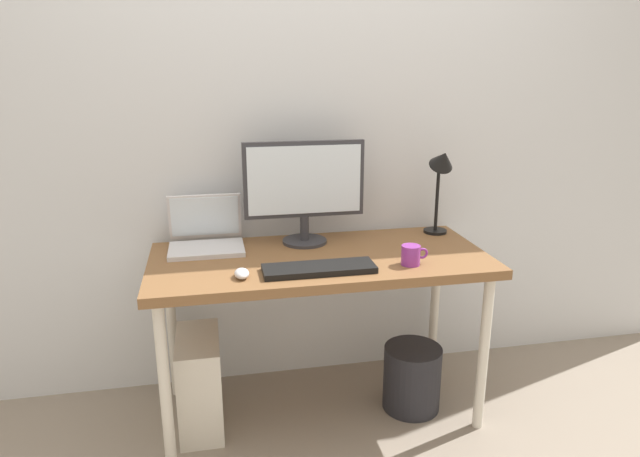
# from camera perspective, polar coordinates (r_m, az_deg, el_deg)

# --- Properties ---
(ground_plane) EXTENTS (6.00, 6.00, 0.00)m
(ground_plane) POSITION_cam_1_polar(r_m,az_deg,el_deg) (2.70, 0.00, -17.86)
(ground_plane) COLOR gray
(back_wall) EXTENTS (4.40, 0.04, 2.60)m
(back_wall) POSITION_cam_1_polar(r_m,az_deg,el_deg) (2.62, -1.69, 11.52)
(back_wall) COLOR silver
(back_wall) RESTS_ON ground_plane
(desk) EXTENTS (1.42, 0.64, 0.75)m
(desk) POSITION_cam_1_polar(r_m,az_deg,el_deg) (2.39, 0.00, -4.34)
(desk) COLOR brown
(desk) RESTS_ON ground_plane
(monitor) EXTENTS (0.54, 0.20, 0.46)m
(monitor) POSITION_cam_1_polar(r_m,az_deg,el_deg) (2.47, -1.62, 4.35)
(monitor) COLOR #333338
(monitor) RESTS_ON desk
(laptop) EXTENTS (0.32, 0.27, 0.23)m
(laptop) POSITION_cam_1_polar(r_m,az_deg,el_deg) (2.50, -11.55, -0.66)
(laptop) COLOR silver
(laptop) RESTS_ON desk
(desk_lamp) EXTENTS (0.11, 0.16, 0.43)m
(desk_lamp) POSITION_cam_1_polar(r_m,az_deg,el_deg) (2.65, 12.27, 5.62)
(desk_lamp) COLOR black
(desk_lamp) RESTS_ON desk
(keyboard) EXTENTS (0.44, 0.14, 0.02)m
(keyboard) POSITION_cam_1_polar(r_m,az_deg,el_deg) (2.19, -0.10, -4.10)
(keyboard) COLOR black
(keyboard) RESTS_ON desk
(mouse) EXTENTS (0.06, 0.09, 0.03)m
(mouse) POSITION_cam_1_polar(r_m,az_deg,el_deg) (2.14, -7.98, -4.56)
(mouse) COLOR silver
(mouse) RESTS_ON desk
(coffee_mug) EXTENTS (0.11, 0.08, 0.08)m
(coffee_mug) POSITION_cam_1_polar(r_m,az_deg,el_deg) (2.28, 9.28, -2.69)
(coffee_mug) COLOR purple
(coffee_mug) RESTS_ON desk
(computer_tower) EXTENTS (0.18, 0.36, 0.42)m
(computer_tower) POSITION_cam_1_polar(r_m,az_deg,el_deg) (2.55, -12.13, -15.05)
(computer_tower) COLOR silver
(computer_tower) RESTS_ON ground_plane
(wastebasket) EXTENTS (0.26, 0.26, 0.30)m
(wastebasket) POSITION_cam_1_polar(r_m,az_deg,el_deg) (2.67, 9.34, -14.76)
(wastebasket) COLOR #232328
(wastebasket) RESTS_ON ground_plane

